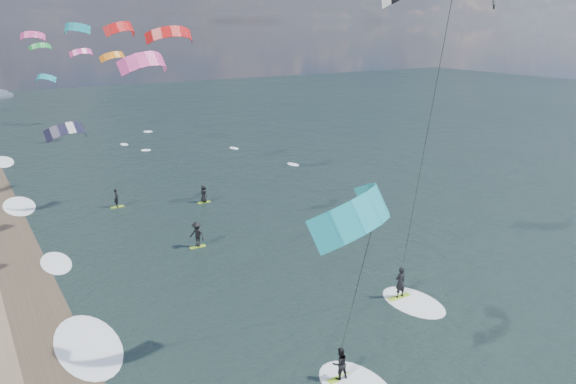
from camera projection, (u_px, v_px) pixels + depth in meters
kitesurfer_near_a at (444, 60)px, 22.05m from camera, size 8.00×9.08×17.41m
kitesurfer_near_b at (366, 284)px, 17.91m from camera, size 6.88×8.78×11.54m
far_kitesurfers at (185, 217)px, 42.07m from camera, size 7.83×12.64×1.84m
bg_kite_field at (83, 51)px, 62.27m from camera, size 15.13×75.43×8.67m
shoreline_surf at (82, 350)px, 26.62m from camera, size 2.40×79.40×0.11m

